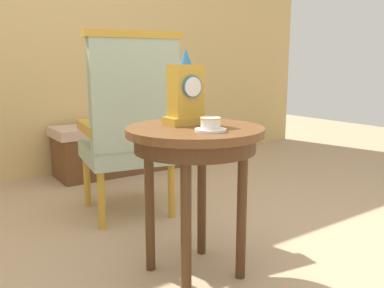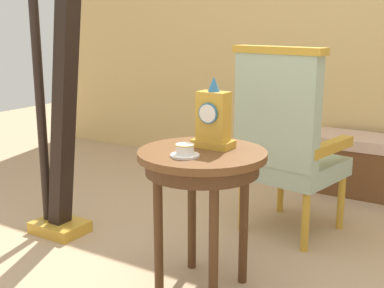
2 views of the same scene
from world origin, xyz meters
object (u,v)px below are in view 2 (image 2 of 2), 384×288
object	(u,v)px
mantel_clock	(213,119)
harp	(57,119)
side_table	(202,170)
armchair	(286,140)
teacup_left	(185,151)

from	to	relation	value
mantel_clock	harp	world-z (taller)	harp
side_table	harp	size ratio (longest dim) A/B	0.39
side_table	harp	world-z (taller)	harp
mantel_clock	harp	xyz separation A→B (m)	(-1.06, 0.03, -0.11)
armchair	teacup_left	bearing A→B (deg)	-96.37
armchair	harp	bearing A→B (deg)	-148.59
side_table	armchair	size ratio (longest dim) A/B	0.61
side_table	teacup_left	distance (m)	0.17
teacup_left	harp	size ratio (longest dim) A/B	0.07
mantel_clock	armchair	distance (m)	0.77
teacup_left	armchair	world-z (taller)	armchair
teacup_left	harp	bearing A→B (deg)	167.08
side_table	mantel_clock	xyz separation A→B (m)	(0.01, 0.08, 0.23)
mantel_clock	teacup_left	bearing A→B (deg)	-96.27
teacup_left	mantel_clock	world-z (taller)	mantel_clock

